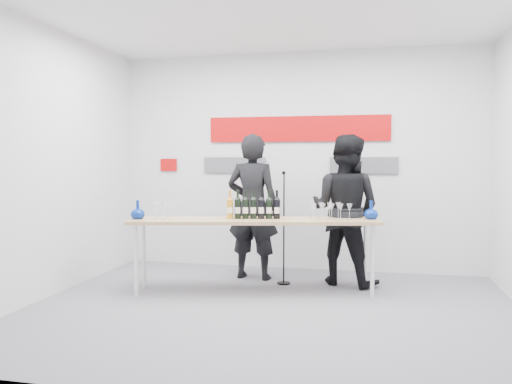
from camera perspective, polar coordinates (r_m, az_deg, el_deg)
ground at (r=5.21m, az=1.66°, el=-13.29°), size 5.00×5.00×0.00m
back_wall at (r=6.96m, az=4.78°, el=3.49°), size 5.00×0.04×3.00m
signage at (r=6.94m, az=4.30°, el=6.02°), size 3.38×0.02×0.79m
tasting_table at (r=5.71m, az=-0.22°, el=-3.74°), size 2.88×1.13×0.85m
wine_bottles at (r=5.72m, az=-0.30°, el=-1.42°), size 0.62×0.20×0.33m
decanter_left at (r=5.87m, az=-13.37°, el=-1.96°), size 0.16×0.16×0.21m
decanter_right at (r=5.84m, az=13.02°, el=-1.99°), size 0.16×0.16×0.21m
glasses_left at (r=5.79m, az=-10.53°, el=-2.16°), size 0.29×0.24×0.18m
glasses_right at (r=5.74m, az=8.31°, el=-2.18°), size 0.49×0.28×0.18m
presenter_left at (r=6.36m, az=-0.38°, el=-1.70°), size 0.71×0.50×1.85m
presenter_right at (r=6.19m, az=10.13°, el=-2.01°), size 1.07×0.96×1.83m
mic_stand at (r=6.15m, az=3.19°, el=-6.61°), size 0.16×0.16×1.39m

